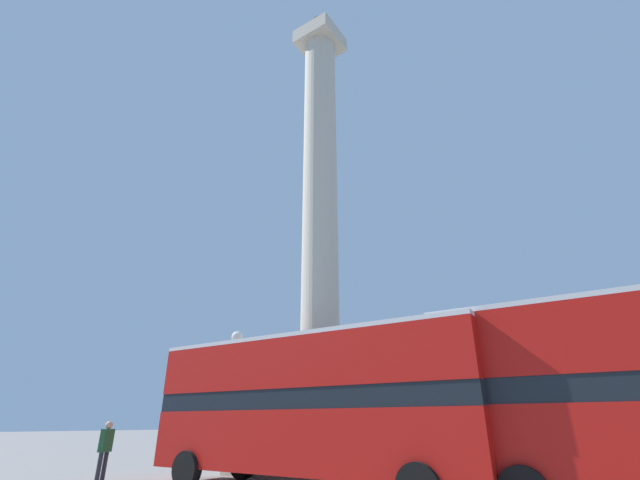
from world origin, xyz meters
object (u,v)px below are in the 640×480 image
(monument_column, at_px, (320,269))
(street_lamp, at_px, (234,379))
(equestrian_statue, at_px, (593,429))
(pedestrian_near_lamp, at_px, (105,447))
(bus_a, at_px, (311,403))

(monument_column, xyz_separation_m, street_lamp, (-3.29, -1.65, -4.76))
(monument_column, height_order, equestrian_statue, monument_column)
(equestrian_statue, relative_size, street_lamp, 1.00)
(street_lamp, distance_m, pedestrian_near_lamp, 5.31)
(bus_a, bearing_deg, street_lamp, 155.05)
(bus_a, xyz_separation_m, equestrian_statue, (6.59, 6.59, -0.75))
(monument_column, distance_m, pedestrian_near_lamp, 10.47)
(monument_column, xyz_separation_m, equestrian_statue, (9.15, 2.39, -6.65))
(monument_column, relative_size, bus_a, 2.30)
(bus_a, relative_size, street_lamp, 1.91)
(pedestrian_near_lamp, bearing_deg, street_lamp, -35.01)
(monument_column, xyz_separation_m, bus_a, (2.56, -4.20, -5.90))
(bus_a, distance_m, equestrian_statue, 9.35)
(street_lamp, bearing_deg, bus_a, -23.60)
(pedestrian_near_lamp, bearing_deg, bus_a, -95.30)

